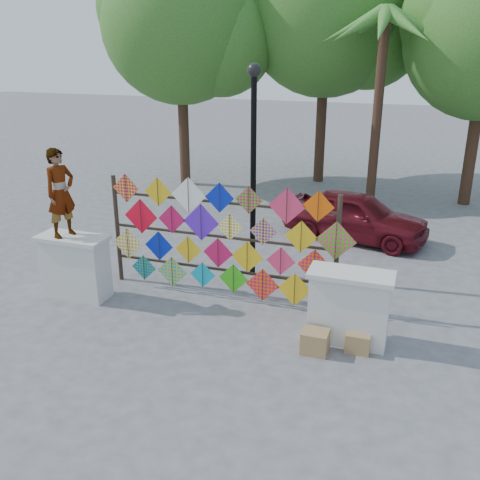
# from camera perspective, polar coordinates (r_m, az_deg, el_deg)

# --- Properties ---
(ground) EXTENTS (80.00, 80.00, 0.00)m
(ground) POSITION_cam_1_polar(r_m,az_deg,el_deg) (10.30, -3.70, -7.62)
(ground) COLOR gray
(ground) RESTS_ON ground
(parapet_left) EXTENTS (1.40, 0.65, 1.28)m
(parapet_left) POSITION_cam_1_polar(r_m,az_deg,el_deg) (11.12, -17.17, -2.67)
(parapet_left) COLOR silver
(parapet_left) RESTS_ON ground
(parapet_right) EXTENTS (1.40, 0.65, 1.28)m
(parapet_right) POSITION_cam_1_polar(r_m,az_deg,el_deg) (9.21, 11.54, -7.00)
(parapet_right) COLOR silver
(parapet_right) RESTS_ON ground
(kite_rack) EXTENTS (5.00, 0.24, 2.41)m
(kite_rack) POSITION_cam_1_polar(r_m,az_deg,el_deg) (10.39, -1.74, -0.00)
(kite_rack) COLOR #30241A
(kite_rack) RESTS_ON ground
(tree_west) EXTENTS (5.85, 5.20, 8.01)m
(tree_west) POSITION_cam_1_polar(r_m,az_deg,el_deg) (19.17, -6.09, 21.80)
(tree_west) COLOR #46291E
(tree_west) RESTS_ON ground
(tree_mid) EXTENTS (6.30, 5.60, 8.61)m
(tree_mid) POSITION_cam_1_polar(r_m,az_deg,el_deg) (19.75, 9.57, 22.74)
(tree_mid) COLOR #46291E
(tree_mid) RESTS_ON ground
(palm_tree) EXTENTS (3.62, 3.62, 5.83)m
(palm_tree) POSITION_cam_1_polar(r_m,az_deg,el_deg) (16.44, 15.09, 20.07)
(palm_tree) COLOR #46291E
(palm_tree) RESTS_ON ground
(vendor_woman) EXTENTS (0.57, 0.72, 1.72)m
(vendor_woman) POSITION_cam_1_polar(r_m,az_deg,el_deg) (10.74, -18.60, 4.78)
(vendor_woman) COLOR #99999E
(vendor_woman) RESTS_ON parapet_left
(sedan) EXTENTS (3.94, 2.27, 1.26)m
(sedan) POSITION_cam_1_polar(r_m,az_deg,el_deg) (14.13, 12.22, 2.55)
(sedan) COLOR #5B0F19
(sedan) RESTS_ON ground
(lamppost) EXTENTS (0.28, 0.28, 4.46)m
(lamppost) POSITION_cam_1_polar(r_m,az_deg,el_deg) (11.09, 1.44, 9.23)
(lamppost) COLOR black
(lamppost) RESTS_ON ground
(cardboard_box_near) EXTENTS (0.43, 0.38, 0.38)m
(cardboard_box_near) POSITION_cam_1_polar(r_m,az_deg,el_deg) (9.04, 8.01, -10.67)
(cardboard_box_near) COLOR #A1814E
(cardboard_box_near) RESTS_ON ground
(cardboard_box_far) EXTENTS (0.40, 0.37, 0.34)m
(cardboard_box_far) POSITION_cam_1_polar(r_m,az_deg,el_deg) (9.21, 12.50, -10.50)
(cardboard_box_far) COLOR #A1814E
(cardboard_box_far) RESTS_ON ground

